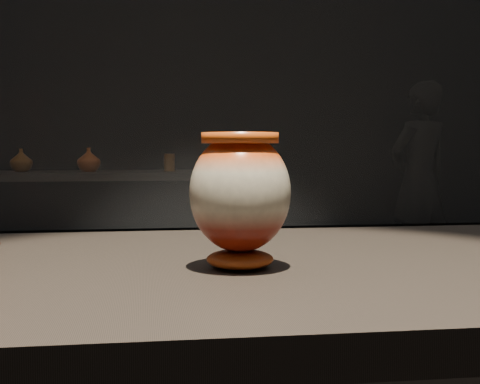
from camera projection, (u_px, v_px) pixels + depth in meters
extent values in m
cube|color=black|center=(152.00, 86.00, 5.91)|extent=(8.00, 3.20, 0.04)
cube|color=black|center=(203.00, 279.00, 1.02)|extent=(2.00, 0.80, 0.05)
ellipsoid|color=maroon|center=(240.00, 259.00, 0.97)|extent=(0.13, 0.13, 0.03)
ellipsoid|color=beige|center=(240.00, 193.00, 0.97)|extent=(0.19, 0.19, 0.17)
cylinder|color=#F05216|center=(240.00, 138.00, 0.96)|extent=(0.14, 0.14, 0.02)
cube|color=black|center=(80.00, 175.00, 4.55)|extent=(2.00, 0.60, 0.05)
cube|color=black|center=(204.00, 238.00, 4.70)|extent=(0.08, 0.50, 0.85)
imported|color=brown|center=(21.00, 160.00, 4.54)|extent=(0.20, 0.20, 0.16)
imported|color=maroon|center=(89.00, 160.00, 4.53)|extent=(0.20, 0.20, 0.16)
cylinder|color=brown|center=(169.00, 162.00, 4.63)|extent=(0.08, 0.08, 0.12)
imported|color=black|center=(419.00, 180.00, 5.42)|extent=(0.68, 0.57, 1.59)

